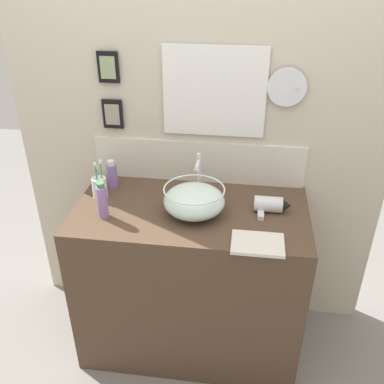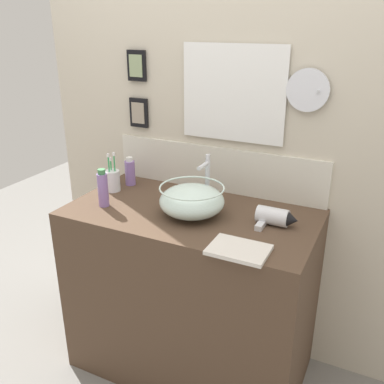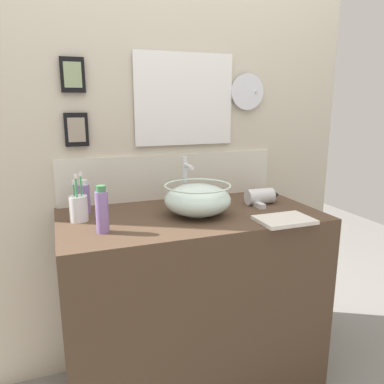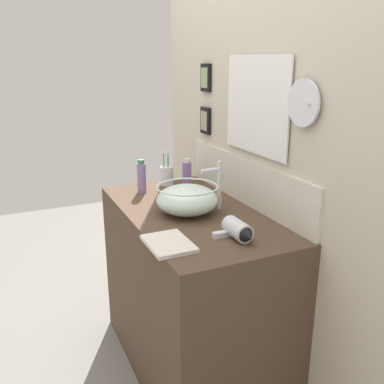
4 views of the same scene
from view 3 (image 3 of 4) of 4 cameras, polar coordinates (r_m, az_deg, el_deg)
name	(u,v)px [view 3 (image 3 of 4)]	position (r m, az deg, el deg)	size (l,w,h in m)	color
ground_plane	(191,383)	(2.14, -0.18, -27.09)	(6.00, 6.00, 0.00)	gray
vanity_counter	(191,303)	(1.88, -0.19, -16.57)	(1.16, 0.62, 0.90)	#4C3828
back_panel	(169,146)	(1.96, -3.59, 7.02)	(2.00, 0.10, 2.34)	beige
glass_bowl_sink	(198,199)	(1.66, 0.86, -1.12)	(0.30, 0.30, 0.14)	silver
faucet	(186,178)	(1.79, -0.98, 2.11)	(0.02, 0.11, 0.24)	silver
hair_drier	(262,197)	(1.89, 10.68, -0.69)	(0.18, 0.13, 0.08)	silver
toothbrush_cup	(79,208)	(1.65, -16.91, -2.36)	(0.08, 0.08, 0.21)	silver
soap_dispenser	(84,198)	(1.76, -16.13, -0.86)	(0.05, 0.05, 0.15)	#8C6BB2
spray_bottle	(102,211)	(1.47, -13.54, -2.76)	(0.05, 0.05, 0.19)	#8C6BB2
hand_towel	(284,220)	(1.63, 13.89, -4.14)	(0.23, 0.17, 0.02)	silver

